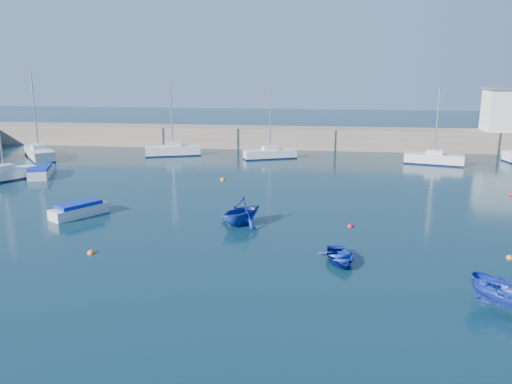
# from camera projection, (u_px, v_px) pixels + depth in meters

# --- Properties ---
(ground) EXTENTS (220.00, 220.00, 0.00)m
(ground) POSITION_uv_depth(u_px,v_px,m) (202.00, 311.00, 21.43)
(ground) COLOR #0C2937
(ground) RESTS_ON ground
(back_wall) EXTENTS (96.00, 4.50, 2.60)m
(back_wall) POSITION_uv_depth(u_px,v_px,m) (283.00, 138.00, 65.40)
(back_wall) COLOR gray
(back_wall) RESTS_ON ground
(sailboat_3) EXTENTS (4.21, 5.68, 7.54)m
(sailboat_3) POSITION_uv_depth(u_px,v_px,m) (4.00, 174.00, 46.20)
(sailboat_3) COLOR silver
(sailboat_3) RESTS_ON ground
(sailboat_4) EXTENTS (6.41, 7.14, 9.84)m
(sailboat_4) POSITION_uv_depth(u_px,v_px,m) (39.00, 153.00, 57.45)
(sailboat_4) COLOR silver
(sailboat_4) RESTS_ON ground
(sailboat_5) EXTENTS (6.65, 3.80, 8.53)m
(sailboat_5) POSITION_uv_depth(u_px,v_px,m) (173.00, 150.00, 59.44)
(sailboat_5) COLOR silver
(sailboat_5) RESTS_ON ground
(sailboat_6) EXTENTS (6.21, 3.87, 7.95)m
(sailboat_6) POSITION_uv_depth(u_px,v_px,m) (270.00, 154.00, 57.50)
(sailboat_6) COLOR silver
(sailboat_6) RESTS_ON ground
(sailboat_7) EXTENTS (6.36, 3.22, 8.15)m
(sailboat_7) POSITION_uv_depth(u_px,v_px,m) (434.00, 159.00, 54.08)
(sailboat_7) COLOR silver
(sailboat_7) RESTS_ON ground
(motorboat_1) EXTENTS (3.36, 4.14, 0.99)m
(motorboat_1) POSITION_uv_depth(u_px,v_px,m) (79.00, 209.00, 35.19)
(motorboat_1) COLOR silver
(motorboat_1) RESTS_ON ground
(motorboat_2) EXTENTS (3.29, 5.13, 1.00)m
(motorboat_2) POSITION_uv_depth(u_px,v_px,m) (41.00, 171.00, 48.15)
(motorboat_2) COLOR silver
(motorboat_2) RESTS_ON ground
(dinghy_center) EXTENTS (2.58, 3.28, 0.62)m
(dinghy_center) POSITION_uv_depth(u_px,v_px,m) (339.00, 257.00, 26.77)
(dinghy_center) COLOR #17309E
(dinghy_center) RESTS_ON ground
(dinghy_left) EXTENTS (4.57, 4.68, 1.88)m
(dinghy_left) POSITION_uv_depth(u_px,v_px,m) (241.00, 211.00, 33.08)
(dinghy_left) COLOR #17309E
(dinghy_left) RESTS_ON ground
(buoy_0) EXTENTS (0.43, 0.43, 0.43)m
(buoy_0) POSITION_uv_depth(u_px,v_px,m) (91.00, 253.00, 28.11)
(buoy_0) COLOR orange
(buoy_0) RESTS_ON ground
(buoy_1) EXTENTS (0.40, 0.40, 0.40)m
(buoy_1) POSITION_uv_depth(u_px,v_px,m) (350.00, 227.00, 32.85)
(buoy_1) COLOR red
(buoy_1) RESTS_ON ground
(buoy_2) EXTENTS (0.38, 0.38, 0.38)m
(buoy_2) POSITION_uv_depth(u_px,v_px,m) (510.00, 258.00, 27.42)
(buoy_2) COLOR orange
(buoy_2) RESTS_ON ground
(buoy_3) EXTENTS (0.48, 0.48, 0.48)m
(buoy_3) POSITION_uv_depth(u_px,v_px,m) (223.00, 180.00, 46.56)
(buoy_3) COLOR orange
(buoy_3) RESTS_ON ground
(buoy_4) EXTENTS (0.41, 0.41, 0.41)m
(buoy_4) POSITION_uv_depth(u_px,v_px,m) (512.00, 195.00, 41.10)
(buoy_4) COLOR red
(buoy_4) RESTS_ON ground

